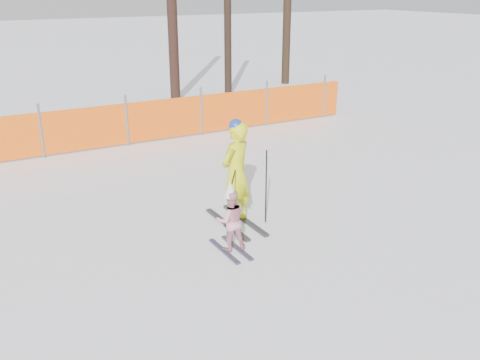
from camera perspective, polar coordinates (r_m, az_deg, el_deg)
name	(u,v)px	position (r m, az deg, el deg)	size (l,w,h in m)	color
ground	(257,254)	(7.94, 1.79, -7.88)	(120.00, 120.00, 0.00)	white
adult	(236,173)	(8.57, -0.43, 0.75)	(0.73, 1.39, 1.77)	black
child	(230,220)	(7.82, -1.02, -4.24)	(0.52, 0.87, 1.10)	black
ski_poles	(255,184)	(8.48, 1.58, -0.41)	(0.94, 0.61, 1.26)	black
safety_fence	(52,133)	(12.94, -19.44, 4.78)	(16.52, 0.06, 1.25)	#595960
tree_trunks	(224,7)	(19.38, -1.70, 17.98)	(5.47, 1.34, 6.87)	black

